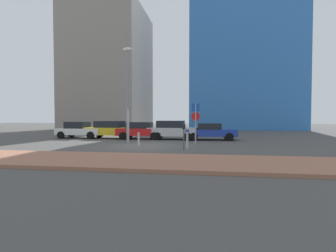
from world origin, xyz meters
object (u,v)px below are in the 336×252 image
object	(u,v)px
parked_car_silver	(172,130)
traffic_bollard_near	(187,140)
parked_car_white	(80,130)
street_lamp	(128,87)
traffic_bollard_mid	(139,140)
parked_car_yellow	(110,129)
parked_car_blue	(210,131)
parking_sign_post	(196,118)
parked_car_red	(141,130)
parking_meter	(184,134)

from	to	relation	value
parked_car_silver	traffic_bollard_near	size ratio (longest dim) A/B	4.26
parked_car_white	parked_car_silver	bearing A→B (deg)	-1.19
street_lamp	traffic_bollard_mid	xyz separation A→B (m)	(1.28, -1.80, -3.60)
parked_car_white	street_lamp	distance (m)	7.72
parked_car_yellow	parked_car_blue	xyz separation A→B (m)	(8.82, -0.37, -0.09)
street_lamp	traffic_bollard_near	xyz separation A→B (m)	(4.46, -2.30, -3.55)
parked_car_white	parked_car_yellow	bearing A→B (deg)	2.77
parked_car_silver	parking_sign_post	size ratio (longest dim) A/B	1.49
parked_car_red	street_lamp	bearing A→B (deg)	-90.64
parked_car_white	traffic_bollard_mid	xyz separation A→B (m)	(7.04, -5.74, -0.30)
parking_sign_post	parked_car_yellow	bearing A→B (deg)	152.77
parked_car_white	parked_car_silver	size ratio (longest dim) A/B	0.95
parked_car_blue	traffic_bollard_near	size ratio (longest dim) A/B	4.19
parked_car_white	street_lamp	xyz separation A→B (m)	(5.76, -3.94, 3.30)
parked_car_silver	traffic_bollard_near	xyz separation A→B (m)	(1.73, -6.06, -0.32)
parking_meter	street_lamp	world-z (taller)	street_lamp
parked_car_red	parked_car_blue	xyz separation A→B (m)	(5.88, -0.03, -0.04)
parked_car_red	parked_car_silver	xyz separation A→B (m)	(2.69, 0.03, 0.06)
parked_car_white	parked_car_silver	xyz separation A→B (m)	(8.49, -0.18, 0.08)
parked_car_yellow	parked_car_white	bearing A→B (deg)	-177.23
traffic_bollard_near	parking_sign_post	bearing A→B (deg)	80.52
parked_car_white	parked_car_silver	world-z (taller)	parked_car_silver
parked_car_red	traffic_bollard_mid	distance (m)	5.68
parked_car_red	parking_meter	distance (m)	8.27
parked_car_red	street_lamp	distance (m)	4.97
parked_car_red	parking_sign_post	xyz separation A→B (m)	(4.82, -3.65, 1.05)
traffic_bollard_near	traffic_bollard_mid	bearing A→B (deg)	170.98
parked_car_blue	traffic_bollard_mid	size ratio (longest dim) A/B	4.68
parked_car_silver	traffic_bollard_mid	bearing A→B (deg)	-104.64
parking_sign_post	traffic_bollard_mid	xyz separation A→B (m)	(-3.58, -1.88, -1.36)
parked_car_yellow	parked_car_silver	bearing A→B (deg)	-3.21
parked_car_blue	traffic_bollard_near	bearing A→B (deg)	-103.65
parked_car_blue	parked_car_yellow	bearing A→B (deg)	177.60
street_lamp	parked_car_silver	bearing A→B (deg)	53.96
parked_car_white	parking_sign_post	bearing A→B (deg)	-19.94
parked_car_blue	street_lamp	world-z (taller)	street_lamp
street_lamp	traffic_bollard_mid	size ratio (longest dim) A/B	7.66
traffic_bollard_mid	parked_car_blue	bearing A→B (deg)	49.88
parked_car_silver	street_lamp	xyz separation A→B (m)	(-2.73, -3.76, 3.23)
parking_meter	parked_car_white	bearing A→B (deg)	144.28
street_lamp	traffic_bollard_mid	distance (m)	4.22
parked_car_silver	traffic_bollard_mid	world-z (taller)	parked_car_silver
parked_car_blue	traffic_bollard_near	xyz separation A→B (m)	(-1.46, -6.01, -0.22)
parked_car_yellow	parking_meter	world-z (taller)	parked_car_yellow
parked_car_red	parked_car_blue	bearing A→B (deg)	-0.25
parked_car_yellow	traffic_bollard_mid	xyz separation A→B (m)	(4.18, -5.87, -0.36)
parked_car_silver	parked_car_blue	distance (m)	3.19
parked_car_red	parking_sign_post	distance (m)	6.13
parking_sign_post	parked_car_red	bearing A→B (deg)	142.89
parked_car_red	parking_meter	world-z (taller)	parking_meter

